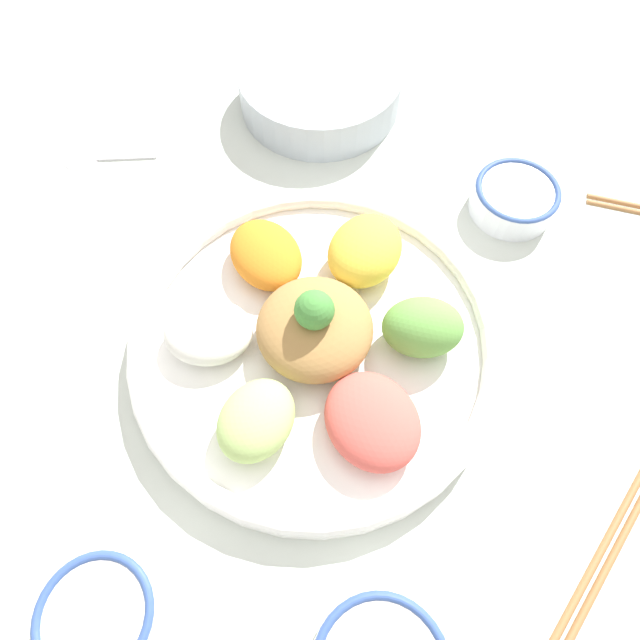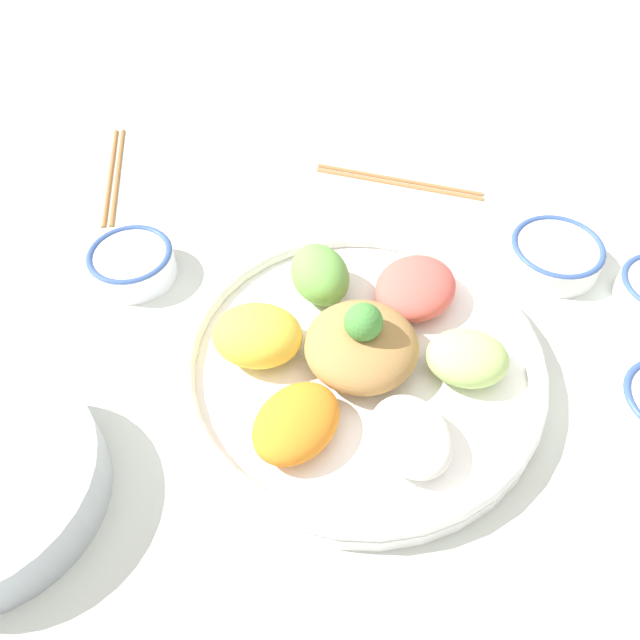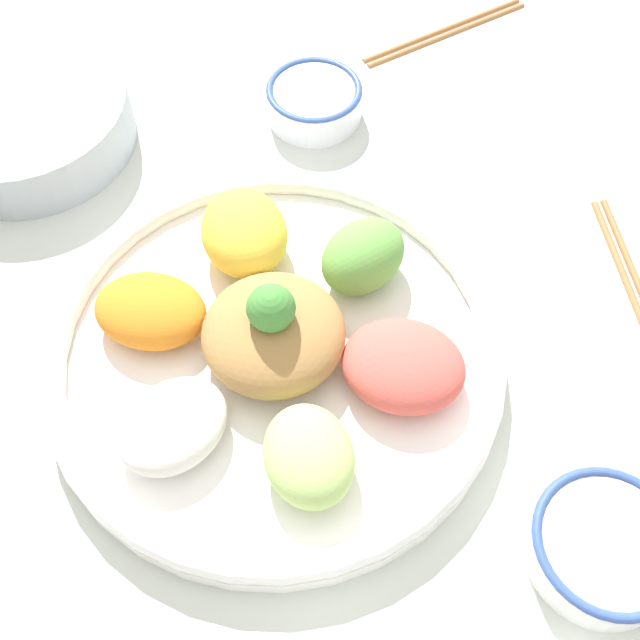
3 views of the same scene
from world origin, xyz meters
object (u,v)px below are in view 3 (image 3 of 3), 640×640
at_px(salad_platter, 276,345).
at_px(chopsticks_pair_near, 639,296).
at_px(sauce_bowl_dark, 605,546).
at_px(side_serving_bowl, 23,119).
at_px(chopsticks_pair_far, 446,30).
at_px(sauce_bowl_red, 314,100).

relative_size(salad_platter, chopsticks_pair_near, 1.63).
relative_size(salad_platter, sauce_bowl_dark, 3.44).
distance_m(sauce_bowl_dark, side_serving_bowl, 0.66).
relative_size(salad_platter, chopsticks_pair_far, 1.77).
bearing_deg(chopsticks_pair_far, side_serving_bowl, -8.73).
distance_m(side_serving_bowl, chopsticks_pair_near, 0.62).
height_order(sauce_bowl_red, chopsticks_pair_near, sauce_bowl_red).
bearing_deg(chopsticks_pair_near, chopsticks_pair_far, -165.94).
bearing_deg(chopsticks_pair_near, salad_platter, -85.36).
height_order(salad_platter, sauce_bowl_red, salad_platter).
relative_size(salad_platter, side_serving_bowl, 1.76).
xyz_separation_m(sauce_bowl_dark, side_serving_bowl, (-0.38, 0.53, 0.01)).
relative_size(sauce_bowl_red, sauce_bowl_dark, 0.90).
distance_m(sauce_bowl_red, chopsticks_pair_near, 0.37).
distance_m(salad_platter, sauce_bowl_red, 0.30).
xyz_separation_m(sauce_bowl_red, sauce_bowl_dark, (0.09, -0.50, -0.00)).
height_order(chopsticks_pair_near, chopsticks_pair_far, same).
bearing_deg(chopsticks_pair_far, sauce_bowl_red, 11.71).
bearing_deg(side_serving_bowl, sauce_bowl_dark, -54.68).
bearing_deg(chopsticks_pair_near, sauce_bowl_dark, -26.35).
relative_size(sauce_bowl_dark, chopsticks_pair_far, 0.51).
height_order(sauce_bowl_red, side_serving_bowl, side_serving_bowl).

